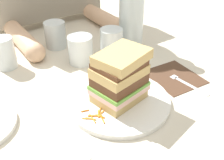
{
  "coord_description": "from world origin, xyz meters",
  "views": [
    {
      "loc": [
        -0.3,
        -0.43,
        0.42
      ],
      "look_at": [
        0.01,
        0.02,
        0.05
      ],
      "focal_mm": 42.78,
      "sensor_mm": 36.0,
      "label": 1
    }
  ],
  "objects_px": {
    "water_bottle": "(132,11)",
    "empty_tumbler_1": "(81,50)",
    "sandwich": "(120,77)",
    "napkin_dark": "(175,77)",
    "empty_tumbler_2": "(55,35)",
    "main_plate": "(119,101)",
    "fork": "(182,80)",
    "knife": "(64,133)",
    "empty_tumbler_0": "(5,53)",
    "juice_glass": "(111,44)"
  },
  "relations": [
    {
      "from": "napkin_dark",
      "to": "juice_glass",
      "type": "xyz_separation_m",
      "value": [
        -0.08,
        0.21,
        0.04
      ]
    },
    {
      "from": "fork",
      "to": "empty_tumbler_1",
      "type": "xyz_separation_m",
      "value": [
        -0.18,
        0.25,
        0.04
      ]
    },
    {
      "from": "sandwich",
      "to": "empty_tumbler_2",
      "type": "xyz_separation_m",
      "value": [
        0.0,
        0.38,
        -0.03
      ]
    },
    {
      "from": "water_bottle",
      "to": "empty_tumbler_1",
      "type": "xyz_separation_m",
      "value": [
        -0.19,
        0.0,
        -0.08
      ]
    },
    {
      "from": "napkin_dark",
      "to": "knife",
      "type": "distance_m",
      "value": 0.36
    },
    {
      "from": "fork",
      "to": "water_bottle",
      "type": "bearing_deg",
      "value": 87.4
    },
    {
      "from": "empty_tumbler_0",
      "to": "empty_tumbler_2",
      "type": "xyz_separation_m",
      "value": [
        0.18,
        0.04,
        -0.0
      ]
    },
    {
      "from": "knife",
      "to": "empty_tumbler_1",
      "type": "xyz_separation_m",
      "value": [
        0.18,
        0.25,
        0.04
      ]
    },
    {
      "from": "fork",
      "to": "juice_glass",
      "type": "distance_m",
      "value": 0.25
    },
    {
      "from": "main_plate",
      "to": "empty_tumbler_2",
      "type": "height_order",
      "value": "empty_tumbler_2"
    },
    {
      "from": "empty_tumbler_0",
      "to": "empty_tumbler_2",
      "type": "height_order",
      "value": "empty_tumbler_0"
    },
    {
      "from": "main_plate",
      "to": "sandwich",
      "type": "height_order",
      "value": "sandwich"
    },
    {
      "from": "empty_tumbler_1",
      "to": "sandwich",
      "type": "bearing_deg",
      "value": -95.55
    },
    {
      "from": "sandwich",
      "to": "napkin_dark",
      "type": "xyz_separation_m",
      "value": [
        0.2,
        0.0,
        -0.07
      ]
    },
    {
      "from": "napkin_dark",
      "to": "water_bottle",
      "type": "xyz_separation_m",
      "value": [
        0.01,
        0.23,
        0.13
      ]
    },
    {
      "from": "napkin_dark",
      "to": "fork",
      "type": "bearing_deg",
      "value": -85.28
    },
    {
      "from": "napkin_dark",
      "to": "empty_tumbler_0",
      "type": "height_order",
      "value": "empty_tumbler_0"
    },
    {
      "from": "water_bottle",
      "to": "juice_glass",
      "type": "bearing_deg",
      "value": -168.77
    },
    {
      "from": "sandwich",
      "to": "water_bottle",
      "type": "height_order",
      "value": "water_bottle"
    },
    {
      "from": "juice_glass",
      "to": "empty_tumbler_1",
      "type": "height_order",
      "value": "juice_glass"
    },
    {
      "from": "empty_tumbler_2",
      "to": "juice_glass",
      "type": "bearing_deg",
      "value": -54.9
    },
    {
      "from": "empty_tumbler_1",
      "to": "empty_tumbler_2",
      "type": "bearing_deg",
      "value": 97.13
    },
    {
      "from": "empty_tumbler_2",
      "to": "empty_tumbler_1",
      "type": "bearing_deg",
      "value": -82.87
    },
    {
      "from": "empty_tumbler_1",
      "to": "empty_tumbler_2",
      "type": "distance_m",
      "value": 0.14
    },
    {
      "from": "fork",
      "to": "empty_tumbler_0",
      "type": "bearing_deg",
      "value": 136.78
    },
    {
      "from": "main_plate",
      "to": "empty_tumbler_1",
      "type": "relative_size",
      "value": 2.94
    },
    {
      "from": "fork",
      "to": "water_bottle",
      "type": "xyz_separation_m",
      "value": [
        0.01,
        0.25,
        0.12
      ]
    },
    {
      "from": "sandwich",
      "to": "empty_tumbler_1",
      "type": "xyz_separation_m",
      "value": [
        0.02,
        0.23,
        -0.03
      ]
    },
    {
      "from": "sandwich",
      "to": "fork",
      "type": "xyz_separation_m",
      "value": [
        0.2,
        -0.02,
        -0.07
      ]
    },
    {
      "from": "main_plate",
      "to": "napkin_dark",
      "type": "distance_m",
      "value": 0.2
    },
    {
      "from": "water_bottle",
      "to": "empty_tumbler_1",
      "type": "distance_m",
      "value": 0.21
    },
    {
      "from": "water_bottle",
      "to": "empty_tumbler_1",
      "type": "height_order",
      "value": "water_bottle"
    },
    {
      "from": "water_bottle",
      "to": "empty_tumbler_0",
      "type": "height_order",
      "value": "water_bottle"
    },
    {
      "from": "knife",
      "to": "empty_tumbler_1",
      "type": "height_order",
      "value": "empty_tumbler_1"
    },
    {
      "from": "sandwich",
      "to": "knife",
      "type": "height_order",
      "value": "sandwich"
    },
    {
      "from": "empty_tumbler_0",
      "to": "empty_tumbler_1",
      "type": "bearing_deg",
      "value": -26.64
    },
    {
      "from": "empty_tumbler_0",
      "to": "empty_tumbler_2",
      "type": "distance_m",
      "value": 0.19
    },
    {
      "from": "empty_tumbler_1",
      "to": "main_plate",
      "type": "bearing_deg",
      "value": -95.78
    },
    {
      "from": "empty_tumbler_0",
      "to": "empty_tumbler_1",
      "type": "xyz_separation_m",
      "value": [
        0.2,
        -0.1,
        -0.0
      ]
    },
    {
      "from": "main_plate",
      "to": "empty_tumbler_0",
      "type": "height_order",
      "value": "empty_tumbler_0"
    },
    {
      "from": "empty_tumbler_0",
      "to": "empty_tumbler_2",
      "type": "relative_size",
      "value": 1.07
    },
    {
      "from": "sandwich",
      "to": "napkin_dark",
      "type": "relative_size",
      "value": 0.97
    },
    {
      "from": "water_bottle",
      "to": "empty_tumbler_2",
      "type": "bearing_deg",
      "value": 144.53
    },
    {
      "from": "napkin_dark",
      "to": "empty_tumbler_2",
      "type": "relative_size",
      "value": 1.64
    },
    {
      "from": "main_plate",
      "to": "empty_tumbler_2",
      "type": "xyz_separation_m",
      "value": [
        0.01,
        0.38,
        0.04
      ]
    },
    {
      "from": "fork",
      "to": "empty_tumbler_2",
      "type": "xyz_separation_m",
      "value": [
        -0.2,
        0.4,
        0.04
      ]
    },
    {
      "from": "main_plate",
      "to": "knife",
      "type": "xyz_separation_m",
      "value": [
        -0.16,
        -0.02,
        -0.0
      ]
    },
    {
      "from": "knife",
      "to": "juice_glass",
      "type": "height_order",
      "value": "juice_glass"
    },
    {
      "from": "fork",
      "to": "empty_tumbler_2",
      "type": "bearing_deg",
      "value": 116.24
    },
    {
      "from": "empty_tumbler_2",
      "to": "main_plate",
      "type": "bearing_deg",
      "value": -90.89
    }
  ]
}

